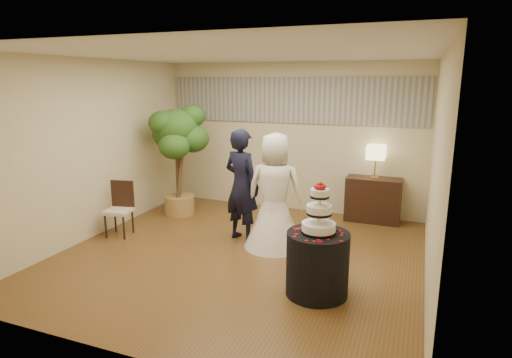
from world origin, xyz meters
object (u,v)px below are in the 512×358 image
at_px(groom, 242,186).
at_px(cake_table, 317,264).
at_px(console, 373,200).
at_px(bride, 275,191).
at_px(ficus_tree, 178,160).
at_px(table_lamp, 375,162).
at_px(side_chair, 118,209).
at_px(wedding_cake, 319,208).

distance_m(groom, cake_table, 2.07).
relative_size(groom, console, 1.85).
bearing_deg(groom, cake_table, 158.10).
bearing_deg(groom, console, -118.08).
xyz_separation_m(bride, ficus_tree, (-2.18, 0.87, 0.17)).
height_order(table_lamp, ficus_tree, ficus_tree).
bearing_deg(side_chair, wedding_cake, -23.45).
xyz_separation_m(wedding_cake, ficus_tree, (-3.13, 2.11, -0.02)).
distance_m(groom, table_lamp, 2.48).
relative_size(console, side_chair, 1.08).
bearing_deg(cake_table, wedding_cake, 0.00).
xyz_separation_m(wedding_cake, console, (0.30, 3.00, -0.67)).
distance_m(groom, wedding_cake, 2.02).
bearing_deg(wedding_cake, side_chair, 167.57).
height_order(cake_table, ficus_tree, ficus_tree).
height_order(cake_table, side_chair, side_chair).
distance_m(table_lamp, side_chair, 4.40).
bearing_deg(ficus_tree, cake_table, -33.94).
height_order(cake_table, wedding_cake, wedding_cake).
xyz_separation_m(groom, ficus_tree, (-1.61, 0.79, 0.16)).
bearing_deg(ficus_tree, bride, -21.82).
bearing_deg(bride, cake_table, 120.89).
bearing_deg(table_lamp, console, 0.00).
bearing_deg(side_chair, ficus_tree, 66.21).
bearing_deg(groom, wedding_cake, 158.10).
bearing_deg(console, side_chair, -149.15).
xyz_separation_m(cake_table, side_chair, (-3.44, 0.76, 0.06)).
bearing_deg(groom, ficus_tree, -6.85).
relative_size(bride, wedding_cake, 2.88).
distance_m(cake_table, ficus_tree, 3.83).
height_order(wedding_cake, table_lamp, table_lamp).
bearing_deg(side_chair, console, 19.93).
distance_m(console, ficus_tree, 3.60).
height_order(table_lamp, side_chair, table_lamp).
bearing_deg(cake_table, table_lamp, 84.31).
distance_m(cake_table, table_lamp, 3.09).
xyz_separation_m(wedding_cake, table_lamp, (0.30, 3.00, 0.02)).
distance_m(console, side_chair, 4.35).
height_order(bride, table_lamp, bride).
bearing_deg(wedding_cake, cake_table, 0.00).
height_order(wedding_cake, side_chair, wedding_cake).
relative_size(bride, console, 1.83).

